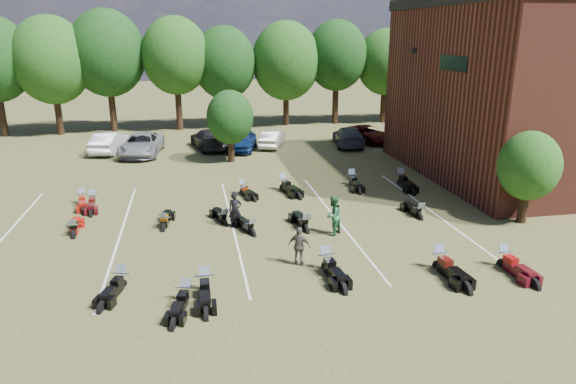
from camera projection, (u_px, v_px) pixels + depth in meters
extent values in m
plane|color=brown|center=(310.00, 247.00, 21.50)|extent=(160.00, 160.00, 0.00)
imported|color=silver|center=(109.00, 142.00, 38.22)|extent=(2.48, 4.93, 1.55)
imported|color=gray|center=(142.00, 144.00, 37.42)|extent=(3.21, 5.90, 1.57)
imported|color=black|center=(209.00, 139.00, 39.53)|extent=(3.10, 5.56, 1.52)
imported|color=#0B2251|center=(243.00, 141.00, 38.83)|extent=(2.87, 4.75, 1.51)
imported|color=#A2A19D|center=(272.00, 139.00, 40.02)|extent=(2.71, 4.21, 1.31)
imported|color=#500406|center=(367.00, 134.00, 41.79)|extent=(4.02, 5.34, 1.35)
imported|color=#3B3C41|center=(348.00, 136.00, 40.49)|extent=(2.87, 5.39, 1.49)
imported|color=black|center=(235.00, 210.00, 23.41)|extent=(0.62, 0.42, 1.67)
imported|color=#246238|center=(333.00, 215.00, 22.57)|extent=(1.10, 1.09, 1.79)
imported|color=#504944|center=(299.00, 246.00, 19.62)|extent=(0.98, 0.79, 1.55)
cube|color=black|center=(413.00, 51.00, 32.20)|extent=(0.30, 0.40, 0.30)
cube|color=black|center=(453.00, 63.00, 27.68)|extent=(0.06, 3.00, 0.80)
cylinder|color=black|center=(59.00, 110.00, 45.23)|extent=(0.58, 0.58, 4.08)
ellipsoid|color=#1E4C19|center=(53.00, 60.00, 43.95)|extent=(6.00, 6.00, 6.90)
cylinder|color=black|center=(118.00, 109.00, 46.12)|extent=(0.57, 0.58, 4.08)
ellipsoid|color=#1E4C19|center=(113.00, 59.00, 44.84)|extent=(6.00, 6.00, 6.90)
cylinder|color=black|center=(175.00, 107.00, 47.02)|extent=(0.57, 0.58, 4.08)
ellipsoid|color=#1E4C19|center=(172.00, 59.00, 45.74)|extent=(6.00, 6.00, 6.90)
cylinder|color=black|center=(229.00, 106.00, 47.91)|extent=(0.58, 0.58, 4.08)
ellipsoid|color=#1E4C19|center=(228.00, 58.00, 46.63)|extent=(6.00, 6.00, 6.90)
cylinder|color=black|center=(282.00, 104.00, 48.81)|extent=(0.57, 0.58, 4.08)
ellipsoid|color=#1E4C19|center=(282.00, 58.00, 47.53)|extent=(6.00, 6.00, 6.90)
cylinder|color=black|center=(333.00, 103.00, 49.70)|extent=(0.57, 0.58, 4.08)
ellipsoid|color=#1E4C19|center=(334.00, 57.00, 48.42)|extent=(6.00, 6.00, 6.90)
cylinder|color=black|center=(382.00, 102.00, 50.59)|extent=(0.57, 0.58, 4.08)
ellipsoid|color=#1E4C19|center=(384.00, 57.00, 49.32)|extent=(6.00, 6.00, 6.90)
cylinder|color=black|center=(429.00, 101.00, 51.49)|extent=(0.58, 0.58, 4.08)
ellipsoid|color=#1E4C19|center=(432.00, 57.00, 50.21)|extent=(6.00, 6.00, 6.90)
cylinder|color=black|center=(474.00, 99.00, 52.38)|extent=(0.58, 0.58, 4.08)
ellipsoid|color=#1E4C19|center=(479.00, 56.00, 51.11)|extent=(6.00, 6.00, 6.90)
cylinder|color=black|center=(523.00, 205.00, 24.07)|extent=(0.24, 0.24, 1.71)
sphere|color=#1E4C19|center=(529.00, 166.00, 23.50)|extent=(2.80, 2.80, 2.80)
cylinder|color=black|center=(231.00, 148.00, 35.40)|extent=(0.24, 0.24, 1.90)
sphere|color=#1E4C19|center=(230.00, 117.00, 34.76)|extent=(3.20, 3.20, 3.20)
cube|color=silver|center=(121.00, 234.00, 22.88)|extent=(0.10, 14.00, 0.01)
cube|color=silver|center=(233.00, 226.00, 23.78)|extent=(0.10, 14.00, 0.01)
cube|color=silver|center=(337.00, 219.00, 24.67)|extent=(0.10, 14.00, 0.01)
cube|color=silver|center=(433.00, 213.00, 25.57)|extent=(0.10, 14.00, 0.01)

